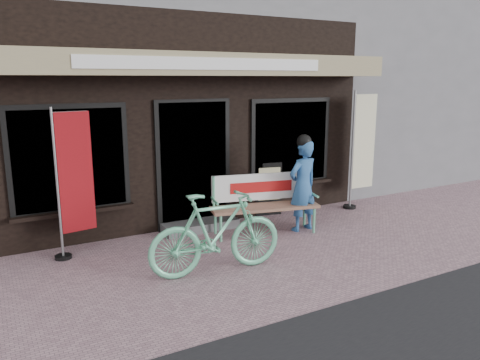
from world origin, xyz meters
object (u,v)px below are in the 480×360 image
bicycle (216,233)px  menu_stand (268,188)px  bench (263,199)px  nobori_red (73,181)px  nobori_cream (362,148)px  person (303,184)px

bicycle → menu_stand: size_ratio=1.83×
bench → bicycle: bearing=-127.9°
bench → nobori_red: 3.01m
bench → nobori_cream: size_ratio=0.80×
bench → menu_stand: size_ratio=1.85×
person → nobori_cream: 2.03m
bicycle → nobori_red: 2.22m
nobori_cream → person: bearing=-159.9°
menu_stand → bicycle: bearing=-123.2°
bench → nobori_red: bearing=-174.2°
menu_stand → nobori_cream: bearing=1.2°
bench → person: 0.71m
bench → menu_stand: (0.61, 0.80, -0.06)m
bicycle → nobori_red: (-1.50, 1.54, 0.56)m
bicycle → nobori_cream: (3.95, 1.56, 0.65)m
person → menu_stand: size_ratio=1.64×
menu_stand → person: bearing=-76.0°
bicycle → nobori_red: bearing=49.5°
nobori_red → nobori_cream: 5.46m
bench → bicycle: size_ratio=1.01×
bicycle → nobori_cream: 4.30m
bicycle → menu_stand: (2.05, 1.96, -0.04)m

